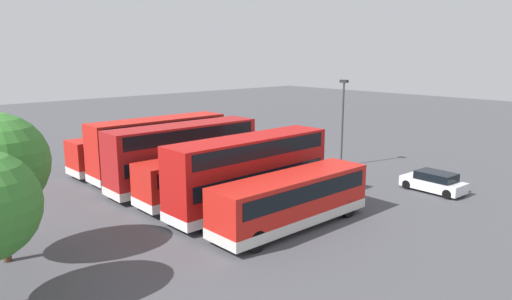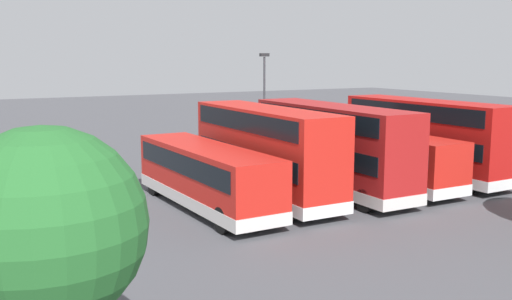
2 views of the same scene
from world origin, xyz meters
name	(u,v)px [view 2 (image 2 of 2)]	position (x,y,z in m)	size (l,w,h in m)	color
ground_plane	(251,156)	(0.00, 0.00, 0.00)	(140.00, 140.00, 0.00)	#47474C
bus_single_deck_near_end	(472,146)	(-8.96, 11.77, 1.62)	(2.61, 10.16, 2.95)	red
bus_double_decker_second	(425,136)	(-5.24, 11.55, 2.45)	(2.78, 11.16, 4.55)	#B71411
bus_single_deck_third	(374,154)	(-1.77, 11.23, 1.62)	(2.69, 11.64, 2.95)	red
bus_double_decker_fourth	(331,145)	(1.58, 11.75, 2.45)	(2.65, 11.28, 4.55)	#A51919
bus_double_decker_fifth	(265,150)	(5.42, 11.49, 2.45)	(2.64, 10.84, 4.55)	red
bus_single_deck_sixth	(206,175)	(8.78, 11.84, 1.62)	(2.88, 10.61, 2.95)	red
car_hatchback_silver	(368,136)	(-10.96, -0.37, 0.70)	(4.29, 1.97, 1.43)	silver
lamp_post_tall	(264,94)	(-2.02, -1.62, 4.31)	(0.70, 0.30, 7.29)	#38383D
tree_leftmost	(46,227)	(17.86, 24.69, 3.77)	(3.94, 3.94, 5.76)	#4C3823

